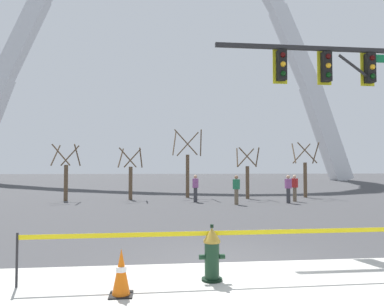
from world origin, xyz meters
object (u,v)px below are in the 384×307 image
object	(u,v)px
fire_hydrant	(212,254)
pedestrian_standing_center	(288,189)
pedestrian_walking_left	(195,188)
pedestrian_near_trees	(295,188)
traffic_signal_gantry	(360,93)
monument_arch	(164,46)
pedestrian_walking_right	(236,190)
traffic_cone_by_hydrant	(121,273)

from	to	relation	value
fire_hydrant	pedestrian_standing_center	world-z (taller)	pedestrian_standing_center
fire_hydrant	pedestrian_walking_left	xyz separation A→B (m)	(1.41, 14.57, 0.35)
pedestrian_standing_center	pedestrian_near_trees	world-z (taller)	same
pedestrian_near_trees	traffic_signal_gantry	bearing A→B (deg)	-101.61
monument_arch	pedestrian_walking_right	distance (m)	42.44
fire_hydrant	traffic_cone_by_hydrant	size ratio (longest dim) A/B	1.36
monument_arch	pedestrian_walking_right	size ratio (longest dim) A/B	38.81
monument_arch	traffic_cone_by_hydrant	bearing A→B (deg)	-92.22
fire_hydrant	pedestrian_walking_right	world-z (taller)	pedestrian_walking_right
pedestrian_walking_left	pedestrian_walking_right	distance (m)	2.66
pedestrian_walking_left	pedestrian_near_trees	world-z (taller)	same
fire_hydrant	traffic_signal_gantry	size ratio (longest dim) A/B	0.15
traffic_signal_gantry	pedestrian_walking_right	xyz separation A→B (m)	(-1.74, 9.01, -3.45)
pedestrian_walking_left	pedestrian_near_trees	size ratio (longest dim) A/B	1.00
pedestrian_walking_right	traffic_signal_gantry	bearing A→B (deg)	-79.09
traffic_cone_by_hydrant	pedestrian_near_trees	distance (m)	17.30
traffic_cone_by_hydrant	monument_arch	xyz separation A→B (m)	(1.95, 50.42, 21.11)
traffic_cone_by_hydrant	traffic_signal_gantry	size ratio (longest dim) A/B	0.11
traffic_signal_gantry	pedestrian_near_trees	world-z (taller)	traffic_signal_gantry
traffic_signal_gantry	pedestrian_walking_right	world-z (taller)	traffic_signal_gantry
pedestrian_walking_left	monument_arch	bearing A→B (deg)	91.60
pedestrian_walking_left	traffic_signal_gantry	bearing A→B (deg)	-70.50
monument_arch	fire_hydrant	bearing A→B (deg)	-90.49
traffic_cone_by_hydrant	pedestrian_walking_right	distance (m)	14.37
fire_hydrant	traffic_signal_gantry	xyz separation A→B (m)	(5.20, 3.87, 3.80)
fire_hydrant	pedestrian_near_trees	world-z (taller)	pedestrian_near_trees
traffic_cone_by_hydrant	pedestrian_walking_right	world-z (taller)	pedestrian_walking_right
pedestrian_walking_left	pedestrian_standing_center	size ratio (longest dim) A/B	1.00
traffic_cone_by_hydrant	pedestrian_near_trees	bearing A→B (deg)	59.18
fire_hydrant	monument_arch	distance (m)	54.08
pedestrian_standing_center	traffic_signal_gantry	bearing A→B (deg)	-98.31
traffic_cone_by_hydrant	pedestrian_walking_left	distance (m)	15.45
pedestrian_walking_left	pedestrian_near_trees	xyz separation A→B (m)	(5.93, -0.31, 0.00)
traffic_cone_by_hydrant	monument_arch	distance (m)	54.70
fire_hydrant	pedestrian_walking_left	bearing A→B (deg)	84.48
fire_hydrant	traffic_signal_gantry	distance (m)	7.51
pedestrian_walking_left	pedestrian_walking_right	world-z (taller)	same
pedestrian_standing_center	pedestrian_walking_right	xyz separation A→B (m)	(-3.12, -0.47, 0.00)
monument_arch	pedestrian_near_trees	size ratio (longest dim) A/B	38.81
traffic_cone_by_hydrant	pedestrian_walking_left	size ratio (longest dim) A/B	0.46
fire_hydrant	pedestrian_near_trees	xyz separation A→B (m)	(7.33, 14.26, 0.35)
traffic_cone_by_hydrant	traffic_signal_gantry	world-z (taller)	traffic_signal_gantry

